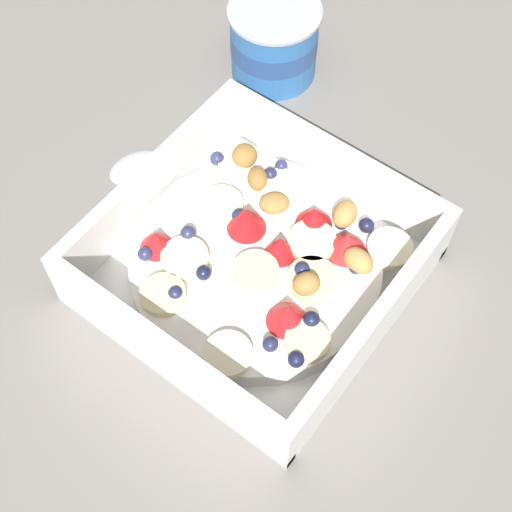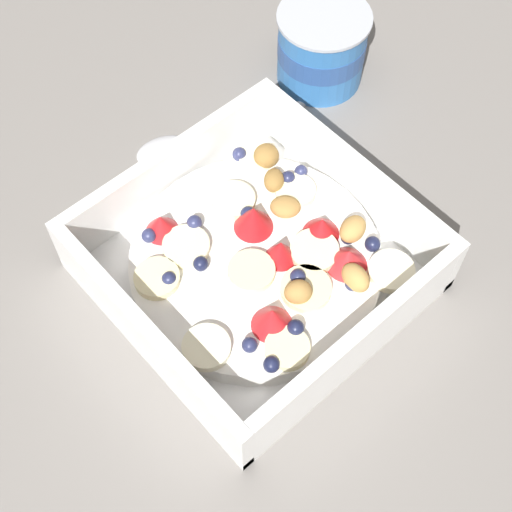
% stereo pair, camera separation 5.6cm
% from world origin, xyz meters
% --- Properties ---
extents(ground_plane, '(2.40, 2.40, 0.00)m').
position_xyz_m(ground_plane, '(0.00, 0.00, 0.00)').
color(ground_plane, gray).
extents(fruit_bowl, '(0.22, 0.22, 0.06)m').
position_xyz_m(fruit_bowl, '(0.01, 0.00, 0.02)').
color(fruit_bowl, white).
rests_on(fruit_bowl, ground).
extents(spoon, '(0.07, 0.17, 0.01)m').
position_xyz_m(spoon, '(-0.13, 0.05, 0.00)').
color(spoon, silver).
rests_on(spoon, ground).
extents(yogurt_cup, '(0.08, 0.08, 0.07)m').
position_xyz_m(yogurt_cup, '(-0.11, 0.19, 0.04)').
color(yogurt_cup, '#3370B7').
rests_on(yogurt_cup, ground).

